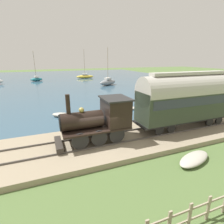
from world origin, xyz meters
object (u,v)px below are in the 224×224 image
beached_dinghy (194,159)px  rowboat_near_shore (62,115)px  steam_locomotive (101,117)px  rowboat_far_out (130,108)px  sailboat_gray (108,82)px  rowboat_off_pier (107,102)px  sailboat_teal (36,79)px  sailboat_yellow (85,76)px  passenger_coach (187,97)px

beached_dinghy → rowboat_near_shore: bearing=29.2°
steam_locomotive → rowboat_far_out: size_ratio=1.88×
sailboat_gray → rowboat_off_pier: bearing=133.4°
sailboat_teal → rowboat_off_pier: 32.97m
rowboat_off_pier → rowboat_far_out: bearing=-108.7°
steam_locomotive → sailboat_gray: bearing=-21.0°
rowboat_off_pier → rowboat_near_shore: rowboat_near_shore is taller
steam_locomotive → rowboat_far_out: bearing=-39.3°
sailboat_gray → sailboat_yellow: 17.41m
passenger_coach → rowboat_near_shore: bearing=51.1°
rowboat_far_out → sailboat_yellow: bearing=27.3°
steam_locomotive → beached_dinghy: 6.67m
passenger_coach → rowboat_far_out: size_ratio=3.25×
steam_locomotive → rowboat_off_pier: steam_locomotive is taller
sailboat_yellow → passenger_coach: bearing=-172.2°
sailboat_gray → beached_dinghy: size_ratio=2.87×
steam_locomotive → passenger_coach: 7.78m
rowboat_off_pier → beached_dinghy: bearing=-131.0°
steam_locomotive → rowboat_off_pier: size_ratio=2.54×
steam_locomotive → sailboat_teal: sailboat_teal is taller
passenger_coach → rowboat_far_out: passenger_coach is taller
sailboat_yellow → sailboat_gray: bearing=-164.9°
rowboat_far_out → sailboat_gray: bearing=19.3°
sailboat_teal → beached_dinghy: size_ratio=2.71×
sailboat_teal → rowboat_off_pier: (-31.37, -10.11, -0.40)m
rowboat_far_out → passenger_coach: bearing=-139.5°
steam_locomotive → sailboat_yellow: (45.73, -9.24, -1.64)m
passenger_coach → sailboat_yellow: 45.83m
sailboat_gray → rowboat_near_shore: (-20.54, 12.91, -0.52)m
sailboat_gray → beached_dinghy: bearing=143.4°
sailboat_teal → beached_dinghy: sailboat_teal is taller
sailboat_yellow → rowboat_off_pier: size_ratio=4.25×
steam_locomotive → rowboat_far_out: 10.43m
steam_locomotive → sailboat_teal: 43.88m
sailboat_yellow → rowboat_far_out: size_ratio=3.15×
sailboat_yellow → rowboat_far_out: (-37.82, 2.76, -0.43)m
passenger_coach → beached_dinghy: size_ratio=3.08×
rowboat_off_pier → rowboat_near_shore: bearing=171.3°
sailboat_gray → beached_dinghy: sailboat_gray is taller
sailboat_yellow → rowboat_off_pier: bearing=-177.9°
passenger_coach → sailboat_yellow: sailboat_yellow is taller
rowboat_off_pier → sailboat_yellow: bearing=41.3°
sailboat_yellow → sailboat_teal: bearing=108.4°
rowboat_far_out → beached_dinghy: (-12.15, 1.74, 0.06)m
rowboat_far_out → rowboat_near_shore: (-0.04, 8.51, 0.08)m
steam_locomotive → sailboat_yellow: sailboat_yellow is taller
passenger_coach → rowboat_off_pier: (12.14, 3.00, -2.91)m
steam_locomotive → rowboat_near_shore: size_ratio=2.15×
sailboat_teal → rowboat_far_out: 37.53m
steam_locomotive → rowboat_off_pier: bearing=-21.3°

